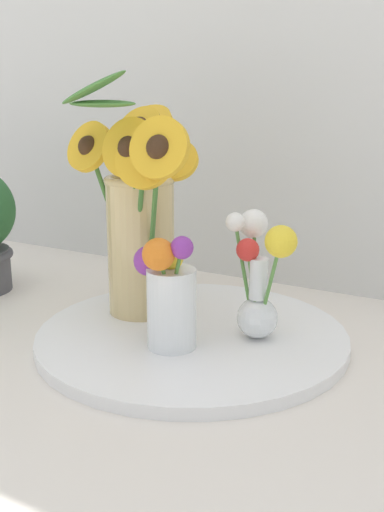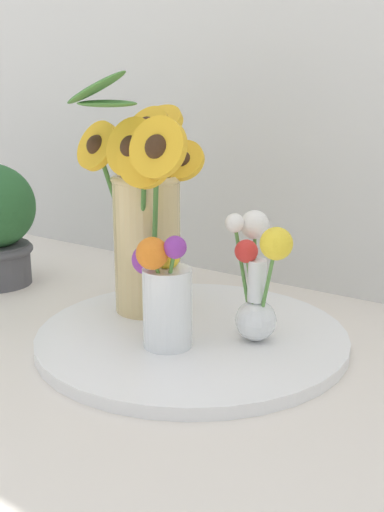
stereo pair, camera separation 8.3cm
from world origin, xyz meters
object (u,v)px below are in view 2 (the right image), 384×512
Objects in this scene: vase_small_center at (164,292)px; vase_bulb_right at (257,279)px; mason_jar_sunflowers at (145,215)px; serving_tray at (192,336)px.

vase_small_center is 0.91× the size of vase_bulb_right.
mason_jar_sunflowers reaches higher than vase_bulb_right.
serving_tray is at bearing 90.79° from vase_small_center.
serving_tray is at bearing -166.13° from vase_bulb_right.
vase_small_center is at bearing -89.21° from serving_tray.
vase_small_center reaches higher than serving_tray.
serving_tray is 1.21× the size of mason_jar_sunflowers.
vase_small_center is at bearing -136.05° from vase_bulb_right.
mason_jar_sunflowers reaches higher than serving_tray.
mason_jar_sunflowers is at bearing 179.07° from vase_bulb_right.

